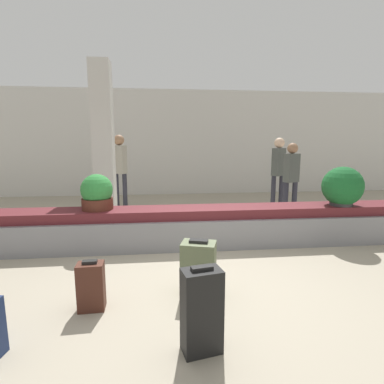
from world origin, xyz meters
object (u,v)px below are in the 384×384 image
object	(u,v)px
suitcase_1	(202,311)
traveler_2	(120,164)
suitcase_0	(91,286)
traveler_1	(278,167)
suitcase_2	(199,268)
potted_plant_0	(97,193)
traveler_0	(291,174)
potted_plant_1	(342,187)
pillar	(103,143)

from	to	relation	value
suitcase_1	traveler_2	bearing A→B (deg)	91.79
suitcase_0	traveler_1	xyz separation A→B (m)	(3.51, 4.09, 0.80)
suitcase_2	potted_plant_0	bearing A→B (deg)	146.16
suitcase_0	potted_plant_0	world-z (taller)	potted_plant_0
traveler_0	traveler_1	distance (m)	0.74
suitcase_0	potted_plant_1	bearing A→B (deg)	22.52
suitcase_1	potted_plant_0	distance (m)	2.87
suitcase_1	suitcase_2	size ratio (longest dim) A/B	1.15
suitcase_0	potted_plant_1	size ratio (longest dim) A/B	0.79
potted_plant_1	traveler_2	size ratio (longest dim) A/B	0.35
suitcase_1	traveler_2	world-z (taller)	traveler_2
pillar	potted_plant_0	xyz separation A→B (m)	(0.16, -1.64, -0.74)
pillar	suitcase_1	size ratio (longest dim) A/B	4.53
suitcase_0	potted_plant_0	size ratio (longest dim) A/B	0.93
pillar	suitcase_1	world-z (taller)	pillar
pillar	traveler_2	bearing A→B (deg)	82.71
pillar	potted_plant_0	distance (m)	1.81
pillar	traveler_0	distance (m)	4.00
suitcase_0	suitcase_2	bearing A→B (deg)	6.92
potted_plant_0	traveler_1	bearing A→B (deg)	30.99
traveler_0	pillar	bearing A→B (deg)	-25.80
suitcase_1	potted_plant_0	world-z (taller)	potted_plant_0
suitcase_2	potted_plant_1	size ratio (longest dim) A/B	0.96
suitcase_1	potted_plant_1	size ratio (longest dim) A/B	1.11
suitcase_1	potted_plant_1	bearing A→B (deg)	30.63
traveler_2	pillar	bearing A→B (deg)	117.63
suitcase_2	potted_plant_1	world-z (taller)	potted_plant_1
potted_plant_1	traveler_2	distance (m)	4.91
pillar	suitcase_2	distance (m)	3.84
suitcase_1	suitcase_2	bearing A→B (deg)	72.59
potted_plant_0	traveler_0	xyz separation A→B (m)	(3.78, 1.54, 0.10)
suitcase_0	potted_plant_0	bearing A→B (deg)	96.28
pillar	potted_plant_1	world-z (taller)	pillar
suitcase_2	pillar	bearing A→B (deg)	131.39
potted_plant_1	potted_plant_0	bearing A→B (deg)	178.04
suitcase_1	potted_plant_1	xyz separation A→B (m)	(2.63, 2.39, 0.57)
suitcase_0	traveler_2	bearing A→B (deg)	91.18
suitcase_2	potted_plant_1	bearing A→B (deg)	47.13
suitcase_0	traveler_2	size ratio (longest dim) A/B	0.28
suitcase_2	traveler_0	world-z (taller)	traveler_0
suitcase_2	potted_plant_0	world-z (taller)	potted_plant_0
suitcase_2	traveler_1	xyz separation A→B (m)	(2.43, 3.91, 0.75)
suitcase_2	traveler_1	world-z (taller)	traveler_1
suitcase_1	suitcase_2	distance (m)	0.89
suitcase_0	traveler_1	world-z (taller)	traveler_1
suitcase_2	potted_plant_1	distance (m)	3.01
pillar	traveler_1	distance (m)	4.04
pillar	traveler_1	xyz separation A→B (m)	(3.95, 0.63, -0.56)
potted_plant_0	traveler_1	world-z (taller)	traveler_1
traveler_1	traveler_2	world-z (taller)	traveler_2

